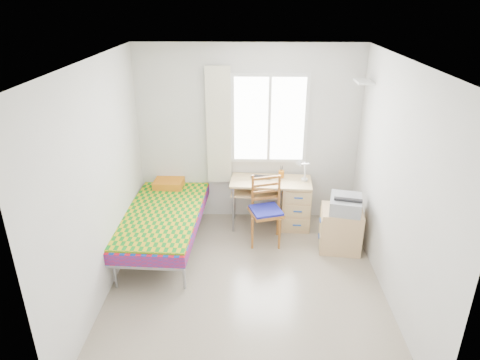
% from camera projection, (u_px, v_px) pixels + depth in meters
% --- Properties ---
extents(floor, '(3.50, 3.50, 0.00)m').
position_uv_depth(floor, '(246.00, 284.00, 5.12)').
color(floor, '#BCAD93').
rests_on(floor, ground).
extents(ceiling, '(3.50, 3.50, 0.00)m').
position_uv_depth(ceiling, '(248.00, 61.00, 4.08)').
color(ceiling, white).
rests_on(ceiling, wall_back).
extents(wall_back, '(3.20, 0.00, 3.20)m').
position_uv_depth(wall_back, '(248.00, 135.00, 6.20)').
color(wall_back, silver).
rests_on(wall_back, ground).
extents(wall_left, '(0.00, 3.50, 3.50)m').
position_uv_depth(wall_left, '(100.00, 183.00, 4.64)').
color(wall_left, silver).
rests_on(wall_left, ground).
extents(wall_right, '(0.00, 3.50, 3.50)m').
position_uv_depth(wall_right, '(397.00, 186.00, 4.56)').
color(wall_right, silver).
rests_on(wall_right, ground).
extents(window, '(1.10, 0.04, 1.30)m').
position_uv_depth(window, '(269.00, 119.00, 6.08)').
color(window, white).
rests_on(window, wall_back).
extents(curtain, '(0.35, 0.05, 1.70)m').
position_uv_depth(curtain, '(219.00, 127.00, 6.09)').
color(curtain, '#F8F1CD').
rests_on(curtain, wall_back).
extents(floating_shelf, '(0.20, 0.32, 0.03)m').
position_uv_depth(floating_shelf, '(364.00, 82.00, 5.51)').
color(floating_shelf, white).
rests_on(floating_shelf, wall_right).
extents(bed, '(1.08, 2.17, 0.92)m').
position_uv_depth(bed, '(164.00, 213.00, 5.81)').
color(bed, '#9A9BA2').
rests_on(bed, floor).
extents(desk, '(1.19, 0.60, 0.72)m').
position_uv_depth(desk, '(291.00, 201.00, 6.27)').
color(desk, '#D6BF70').
rests_on(desk, floor).
extents(chair, '(0.51, 0.51, 0.94)m').
position_uv_depth(chair, '(266.00, 206.00, 5.84)').
color(chair, brown).
rests_on(chair, floor).
extents(cabinet, '(0.59, 0.54, 0.58)m').
position_uv_depth(cabinet, '(340.00, 229.00, 5.73)').
color(cabinet, tan).
rests_on(cabinet, floor).
extents(printer, '(0.49, 0.53, 0.20)m').
position_uv_depth(printer, '(346.00, 204.00, 5.55)').
color(printer, gray).
rests_on(printer, cabinet).
extents(laptop, '(0.32, 0.24, 0.02)m').
position_uv_depth(laptop, '(261.00, 178.00, 6.19)').
color(laptop, black).
rests_on(laptop, desk).
extents(pen_cup, '(0.09, 0.09, 0.10)m').
position_uv_depth(pen_cup, '(281.00, 174.00, 6.23)').
color(pen_cup, orange).
rests_on(pen_cup, desk).
extents(task_lamp, '(0.22, 0.31, 0.38)m').
position_uv_depth(task_lamp, '(302.00, 168.00, 5.95)').
color(task_lamp, white).
rests_on(task_lamp, desk).
extents(book, '(0.20, 0.24, 0.02)m').
position_uv_depth(book, '(260.00, 188.00, 6.24)').
color(book, gray).
rests_on(book, desk).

